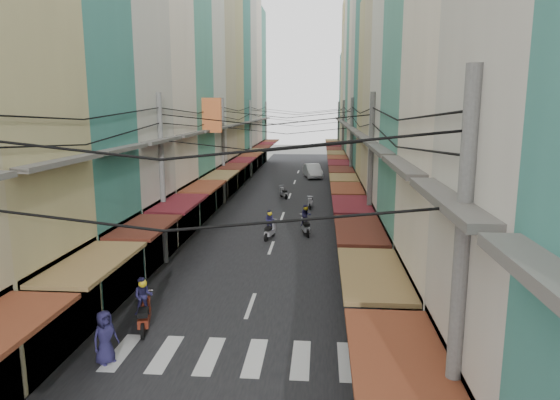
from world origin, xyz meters
The scene contains 15 objects.
ground centered at (0.00, 0.00, 0.00)m, with size 160.00×160.00×0.00m, color #63635F.
road centered at (0.00, 20.00, 0.01)m, with size 10.00×80.00×0.02m, color black.
sidewalk_left centered at (-6.50, 20.00, 0.03)m, with size 3.00×80.00×0.06m, color slate.
sidewalk_right centered at (6.50, 20.00, 0.03)m, with size 3.00×80.00×0.06m, color slate.
crosswalk centered at (0.00, -6.00, 0.03)m, with size 7.55×2.40×0.01m.
building_row_left centered at (-7.92, 16.56, 9.78)m, with size 7.80×67.67×23.70m.
building_row_right centered at (7.92, 16.45, 9.41)m, with size 7.80×68.98×22.59m.
utility_poles centered at (0.00, 15.01, 6.59)m, with size 10.20×66.13×8.20m.
white_car centered at (1.77, 33.44, 0.00)m, with size 5.15×2.02×1.82m, color silver.
bicycle centered at (7.50, 0.52, 0.00)m, with size 0.57×1.53×1.05m, color black.
moving_scooters centered at (-0.45, 6.49, 0.53)m, with size 5.63×27.03×1.87m.
parked_scooters centered at (3.48, -4.97, 0.46)m, with size 12.78×15.47×0.98m.
pedestrians centered at (-3.85, 0.71, 1.01)m, with size 13.43×17.34×2.09m.
market_umbrella centered at (6.47, -1.74, 1.94)m, with size 2.09×2.09×2.20m.
traffic_sign centered at (4.78, 1.00, 2.30)m, with size 0.10×0.69×3.13m.
Camera 1 is at (2.61, -19.94, 7.56)m, focal length 32.00 mm.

